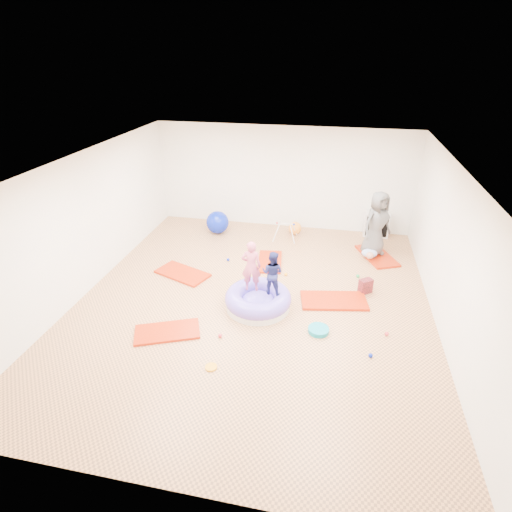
# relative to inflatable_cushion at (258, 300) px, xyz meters

# --- Properties ---
(room) EXTENTS (7.01, 8.01, 2.81)m
(room) POSITION_rel_inflatable_cushion_xyz_m (-0.13, 0.15, 1.24)
(room) COLOR tan
(room) RESTS_ON ground
(gym_mat_front_left) EXTENTS (1.28, 0.97, 0.05)m
(gym_mat_front_left) POSITION_rel_inflatable_cushion_xyz_m (-1.45, -1.13, -0.14)
(gym_mat_front_left) COLOR red
(gym_mat_front_left) RESTS_ON ground
(gym_mat_mid_left) EXTENTS (1.35, 1.01, 0.05)m
(gym_mat_mid_left) POSITION_rel_inflatable_cushion_xyz_m (-1.93, 0.90, -0.14)
(gym_mat_mid_left) COLOR red
(gym_mat_mid_left) RESTS_ON ground
(gym_mat_center_back) EXTENTS (0.68, 1.16, 0.05)m
(gym_mat_center_back) POSITION_rel_inflatable_cushion_xyz_m (-0.08, 1.86, -0.14)
(gym_mat_center_back) COLOR red
(gym_mat_center_back) RESTS_ON ground
(gym_mat_right) EXTENTS (1.41, 0.88, 0.05)m
(gym_mat_right) POSITION_rel_inflatable_cushion_xyz_m (1.47, 0.48, -0.13)
(gym_mat_right) COLOR red
(gym_mat_right) RESTS_ON ground
(gym_mat_rear_right) EXTENTS (1.06, 1.38, 0.05)m
(gym_mat_rear_right) POSITION_rel_inflatable_cushion_xyz_m (2.46, 2.68, -0.14)
(gym_mat_rear_right) COLOR red
(gym_mat_rear_right) RESTS_ON ground
(inflatable_cushion) EXTENTS (1.31, 1.31, 0.41)m
(inflatable_cushion) POSITION_rel_inflatable_cushion_xyz_m (0.00, 0.00, 0.00)
(inflatable_cushion) COLOR silver
(inflatable_cushion) RESTS_ON ground
(child_pink) EXTENTS (0.41, 0.29, 1.06)m
(child_pink) POSITION_rel_inflatable_cushion_xyz_m (-0.15, 0.09, 0.75)
(child_pink) COLOR #CF5674
(child_pink) RESTS_ON inflatable_cushion
(child_navy) EXTENTS (0.50, 0.42, 0.89)m
(child_navy) POSITION_rel_inflatable_cushion_xyz_m (0.27, 0.06, 0.67)
(child_navy) COLOR navy
(child_navy) RESTS_ON inflatable_cushion
(adult_caregiver) EXTENTS (0.92, 0.89, 1.59)m
(adult_caregiver) POSITION_rel_inflatable_cushion_xyz_m (2.35, 2.74, 0.69)
(adult_caregiver) COLOR #505051
(adult_caregiver) RESTS_ON gym_mat_rear_right
(infant) EXTENTS (0.37, 0.38, 0.22)m
(infant) POSITION_rel_inflatable_cushion_xyz_m (2.25, 2.48, 0.00)
(infant) COLOR #96ACDE
(infant) RESTS_ON gym_mat_rear_right
(ball_pit_balls) EXTENTS (3.60, 2.87, 0.08)m
(ball_pit_balls) POSITION_rel_inflatable_cushion_xyz_m (0.79, 0.27, -0.12)
(ball_pit_balls) COLOR #081CB1
(ball_pit_balls) RESTS_ON ground
(exercise_ball_blue) EXTENTS (0.62, 0.62, 0.62)m
(exercise_ball_blue) POSITION_rel_inflatable_cushion_xyz_m (-1.79, 3.28, 0.15)
(exercise_ball_blue) COLOR #081CB1
(exercise_ball_blue) RESTS_ON ground
(exercise_ball_orange) EXTENTS (0.36, 0.36, 0.36)m
(exercise_ball_orange) POSITION_rel_inflatable_cushion_xyz_m (0.32, 3.61, 0.02)
(exercise_ball_orange) COLOR orange
(exercise_ball_orange) RESTS_ON ground
(infant_play_gym) EXTENTS (0.61, 0.58, 0.46)m
(infant_play_gym) POSITION_rel_inflatable_cushion_xyz_m (0.10, 3.23, 0.15)
(infant_play_gym) COLOR silver
(infant_play_gym) RESTS_ON ground
(cube_shelf) EXTENTS (0.65, 0.32, 0.65)m
(cube_shelf) POSITION_rel_inflatable_cushion_xyz_m (2.48, 3.94, 0.16)
(cube_shelf) COLOR silver
(cube_shelf) RESTS_ON ground
(balance_disc) EXTENTS (0.38, 0.38, 0.08)m
(balance_disc) POSITION_rel_inflatable_cushion_xyz_m (1.23, -0.56, -0.12)
(balance_disc) COLOR #0B89A2
(balance_disc) RESTS_ON ground
(backpack) EXTENTS (0.31, 0.29, 0.31)m
(backpack) POSITION_rel_inflatable_cushion_xyz_m (2.10, 0.97, -0.01)
(backpack) COLOR maroon
(backpack) RESTS_ON ground
(yellow_toy) EXTENTS (0.19, 0.19, 0.03)m
(yellow_toy) POSITION_rel_inflatable_cushion_xyz_m (-0.41, -1.83, -0.15)
(yellow_toy) COLOR orange
(yellow_toy) RESTS_ON ground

